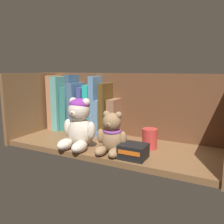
% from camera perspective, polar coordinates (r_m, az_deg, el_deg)
% --- Properties ---
extents(shelf_board, '(0.75, 0.27, 0.02)m').
position_cam_1_polar(shelf_board, '(0.89, -0.04, -8.39)').
color(shelf_board, brown).
rests_on(shelf_board, ground).
extents(shelf_back_panel, '(0.78, 0.01, 0.28)m').
position_cam_1_polar(shelf_back_panel, '(0.98, 3.77, 1.15)').
color(shelf_back_panel, brown).
rests_on(shelf_back_panel, ground).
extents(shelf_side_panel_left, '(0.02, 0.30, 0.28)m').
position_cam_1_polar(shelf_side_panel_left, '(1.08, -18.45, 1.50)').
color(shelf_side_panel_left, brown).
rests_on(shelf_side_panel_left, ground).
extents(book_0, '(0.02, 0.11, 0.25)m').
position_cam_1_polar(book_0, '(1.14, -13.22, 2.37)').
color(book_0, '#BC7751').
rests_on(book_0, shelf_board).
extents(book_1, '(0.03, 0.12, 0.24)m').
position_cam_1_polar(book_1, '(1.12, -11.88, 2.16)').
color(book_1, '#5EA89F').
rests_on(book_1, shelf_board).
extents(book_2, '(0.04, 0.09, 0.20)m').
position_cam_1_polar(book_2, '(1.10, -10.33, 0.90)').
color(book_2, teal).
rests_on(book_2, shelf_board).
extents(book_3, '(0.03, 0.09, 0.25)m').
position_cam_1_polar(book_3, '(1.08, -9.01, 2.16)').
color(book_3, '#395875').
rests_on(book_3, shelf_board).
extents(book_4, '(0.03, 0.15, 0.22)m').
position_cam_1_polar(book_4, '(1.06, -7.69, 1.18)').
color(book_4, '#476E91').
rests_on(book_4, shelf_board).
extents(book_5, '(0.03, 0.11, 0.20)m').
position_cam_1_polar(book_5, '(1.05, -6.38, 0.58)').
color(book_5, '#474A96').
rests_on(book_5, shelf_board).
extents(book_6, '(0.03, 0.10, 0.21)m').
position_cam_1_polar(book_6, '(1.03, -5.04, 0.74)').
color(book_6, '#26C6B3').
rests_on(book_6, shelf_board).
extents(book_7, '(0.02, 0.10, 0.24)m').
position_cam_1_polar(book_7, '(1.01, -3.62, 1.62)').
color(book_7, '#608DB6').
rests_on(book_7, shelf_board).
extents(book_8, '(0.02, 0.12, 0.15)m').
position_cam_1_polar(book_8, '(1.01, -2.26, -1.12)').
color(book_8, '#678DB1').
rests_on(book_8, shelf_board).
extents(book_9, '(0.02, 0.13, 0.22)m').
position_cam_1_polar(book_9, '(0.99, -0.97, 0.65)').
color(book_9, brown).
rests_on(book_9, shelf_board).
extents(book_10, '(0.03, 0.09, 0.15)m').
position_cam_1_polar(book_10, '(0.98, 0.69, -1.32)').
color(book_10, '#98674C').
rests_on(book_10, shelf_board).
extents(teddy_bear_larger, '(0.13, 0.13, 0.18)m').
position_cam_1_polar(teddy_bear_larger, '(0.84, -7.96, -2.95)').
color(teddy_bear_larger, beige).
rests_on(teddy_bear_larger, shelf_board).
extents(teddy_bear_smaller, '(0.10, 0.10, 0.14)m').
position_cam_1_polar(teddy_bear_smaller, '(0.78, -0.10, -5.69)').
color(teddy_bear_smaller, '#93704C').
rests_on(teddy_bear_smaller, shelf_board).
extents(pillar_candle, '(0.05, 0.05, 0.07)m').
position_cam_1_polar(pillar_candle, '(0.85, 8.98, -6.28)').
color(pillar_candle, '#C63833').
rests_on(pillar_candle, shelf_board).
extents(small_product_box, '(0.08, 0.07, 0.04)m').
position_cam_1_polar(small_product_box, '(0.75, 5.11, -9.33)').
color(small_product_box, black).
rests_on(small_product_box, shelf_board).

